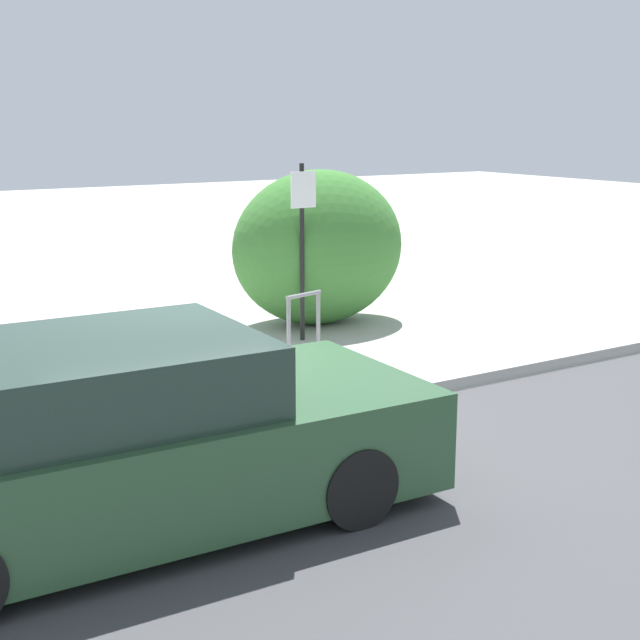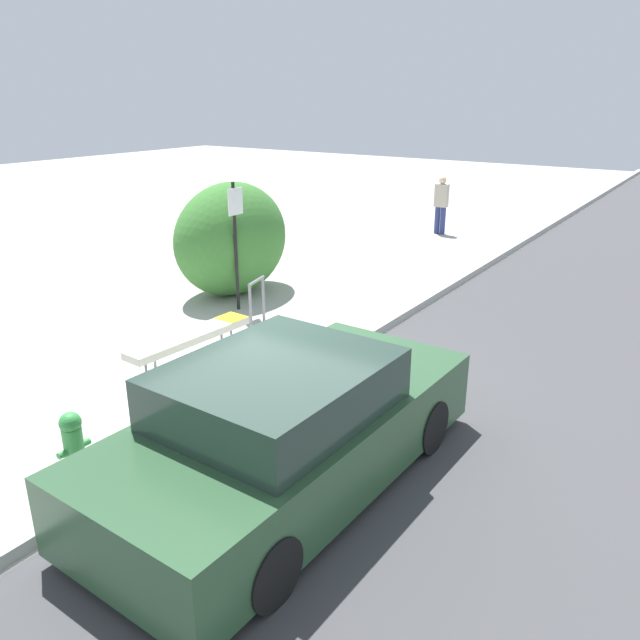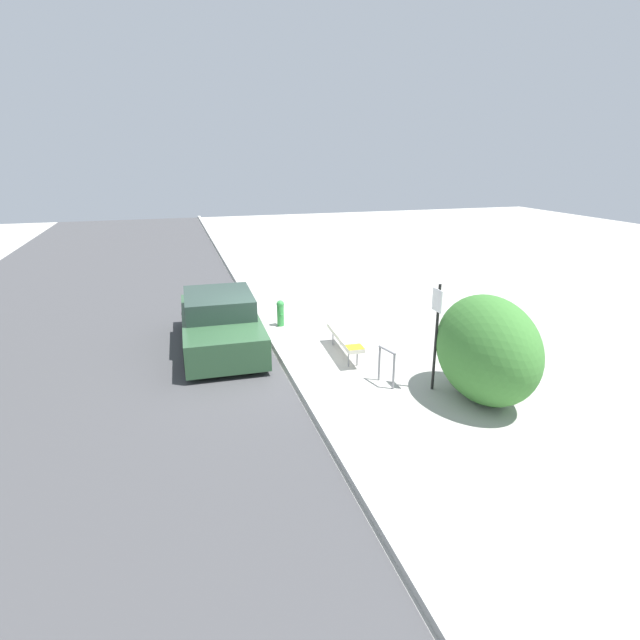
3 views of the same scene
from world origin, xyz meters
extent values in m
plane|color=#ADAAA3|center=(0.00, 0.00, 0.00)|extent=(60.00, 60.00, 0.00)
cube|color=#424244|center=(0.00, -5.15, 0.00)|extent=(60.00, 10.00, 0.01)
cube|color=#A8A8A3|center=(0.00, 0.00, 0.07)|extent=(60.00, 0.20, 0.13)
cylinder|color=gray|center=(-0.47, 1.46, 0.21)|extent=(0.04, 0.04, 0.42)
cylinder|color=gray|center=(0.95, 1.38, 0.21)|extent=(0.04, 0.04, 0.42)
cylinder|color=gray|center=(-0.46, 1.67, 0.21)|extent=(0.04, 0.04, 0.42)
cylinder|color=gray|center=(0.96, 1.60, 0.21)|extent=(0.04, 0.04, 0.42)
cube|color=beige|center=(0.24, 1.53, 0.47)|extent=(2.05, 0.50, 0.11)
cube|color=yellow|center=(1.08, 1.48, 0.53)|extent=(0.38, 0.40, 0.01)
cylinder|color=gray|center=(1.85, 1.77, 0.40)|extent=(0.05, 0.05, 0.80)
cylinder|color=gray|center=(2.34, 1.89, 0.40)|extent=(0.05, 0.05, 0.80)
cylinder|color=gray|center=(2.10, 1.83, 0.80)|extent=(0.55, 0.18, 0.05)
cylinder|color=black|center=(2.59, 2.68, 1.15)|extent=(0.06, 0.06, 2.30)
cube|color=white|center=(2.59, 2.64, 1.97)|extent=(0.36, 0.02, 0.46)
cylinder|color=#338C3F|center=(-2.40, 0.49, 0.30)|extent=(0.20, 0.20, 0.60)
sphere|color=#338C3F|center=(-2.40, 0.49, 0.66)|extent=(0.22, 0.22, 0.22)
cylinder|color=#338C3F|center=(-2.54, 0.49, 0.36)|extent=(0.08, 0.07, 0.07)
cylinder|color=#338C3F|center=(-2.26, 0.49, 0.36)|extent=(0.08, 0.07, 0.07)
ellipsoid|color=#3D7A33|center=(3.29, 3.41, 1.08)|extent=(2.58, 1.71, 2.17)
cylinder|color=black|center=(0.16, -0.50, 0.30)|extent=(0.60, 0.20, 0.60)
cylinder|color=black|center=(0.12, -2.24, 0.30)|extent=(0.60, 0.20, 0.60)
cylinder|color=black|center=(-2.54, -0.44, 0.30)|extent=(0.60, 0.20, 0.60)
cylinder|color=black|center=(-2.59, -2.17, 0.30)|extent=(0.60, 0.20, 0.60)
cube|color=#2D5133|center=(-1.21, -1.34, 0.51)|extent=(4.41, 1.99, 0.75)
cube|color=#253930|center=(-1.39, -1.33, 1.12)|extent=(2.14, 1.74, 0.52)
camera|label=1|loc=(-3.22, -7.12, 2.86)|focal=50.00mm
camera|label=2|loc=(-5.52, -4.62, 3.73)|focal=35.00mm
camera|label=3|loc=(11.11, -2.38, 4.75)|focal=28.00mm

